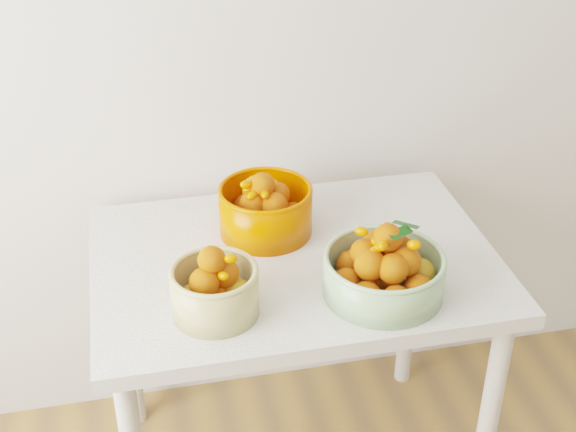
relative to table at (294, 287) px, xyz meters
name	(u,v)px	position (x,y,z in m)	size (l,w,h in m)	color
table	(294,287)	(0.00, 0.00, 0.00)	(1.00, 0.70, 0.75)	silver
bowl_cream	(215,289)	(-0.22, -0.18, 0.16)	(0.20, 0.20, 0.17)	tan
bowl_green	(384,270)	(0.17, -0.19, 0.16)	(0.36, 0.36, 0.18)	#8FB783
bowl_orange	(265,209)	(-0.05, 0.13, 0.17)	(0.29, 0.29, 0.17)	#DB4700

